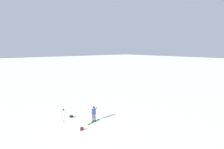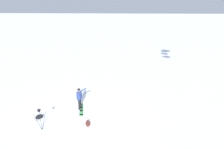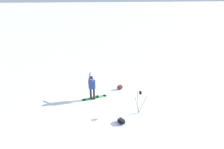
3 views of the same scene
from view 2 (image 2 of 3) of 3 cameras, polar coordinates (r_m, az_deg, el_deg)
ground_plane at (r=14.13m, az=-10.19°, el=-11.90°), size 300.00×300.00×0.00m
snowboarder at (r=14.26m, az=-9.96°, el=-6.61°), size 0.46×0.74×1.77m
snowboard at (r=14.63m, az=-9.36°, el=-10.50°), size 1.81×0.60×0.10m
gear_bag_large at (r=12.80m, az=-7.42°, el=-14.61°), size 0.53×0.42×0.35m
camera_tripod at (r=12.70m, az=-21.22°, el=-11.60°), size 0.69×0.67×1.49m
gear_bag_small at (r=14.35m, az=-21.38°, el=-11.95°), size 0.58×0.62×0.26m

